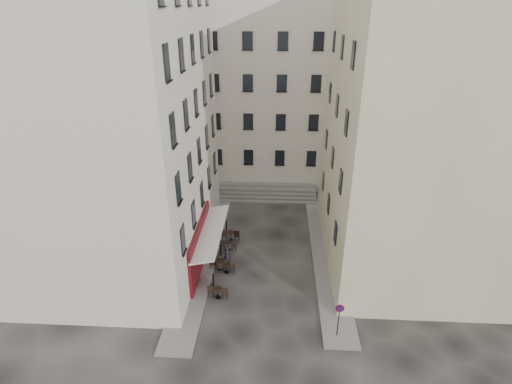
# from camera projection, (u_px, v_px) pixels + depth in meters

# --- Properties ---
(ground) EXTENTS (90.00, 90.00, 0.00)m
(ground) POSITION_uv_depth(u_px,v_px,m) (263.00, 278.00, 27.06)
(ground) COLOR black
(ground) RESTS_ON ground
(sidewalk_left) EXTENTS (2.00, 22.00, 0.12)m
(sidewalk_left) POSITION_uv_depth(u_px,v_px,m) (207.00, 243.00, 30.87)
(sidewalk_left) COLOR slate
(sidewalk_left) RESTS_ON ground
(sidewalk_right) EXTENTS (2.00, 18.00, 0.12)m
(sidewalk_right) POSITION_uv_depth(u_px,v_px,m) (326.00, 254.00, 29.52)
(sidewalk_right) COLOR slate
(sidewalk_right) RESTS_ON ground
(building_left) EXTENTS (12.20, 16.20, 20.60)m
(building_left) POSITION_uv_depth(u_px,v_px,m) (105.00, 115.00, 25.88)
(building_left) COLOR beige
(building_left) RESTS_ON ground
(building_right) EXTENTS (12.20, 14.20, 18.60)m
(building_right) POSITION_uv_depth(u_px,v_px,m) (429.00, 133.00, 25.70)
(building_right) COLOR tan
(building_right) RESTS_ON ground
(building_back) EXTENTS (18.20, 10.20, 18.60)m
(building_back) POSITION_uv_depth(u_px,v_px,m) (262.00, 86.00, 40.26)
(building_back) COLOR beige
(building_back) RESTS_ON ground
(cafe_storefront) EXTENTS (1.74, 7.30, 3.50)m
(cafe_storefront) POSITION_uv_depth(u_px,v_px,m) (201.00, 245.00, 27.38)
(cafe_storefront) COLOR #4A0A0C
(cafe_storefront) RESTS_ON ground
(stone_steps) EXTENTS (9.00, 3.15, 0.80)m
(stone_steps) POSITION_uv_depth(u_px,v_px,m) (268.00, 193.00, 38.24)
(stone_steps) COLOR slate
(stone_steps) RESTS_ON ground
(bollard_near) EXTENTS (0.12, 0.12, 0.98)m
(bollard_near) POSITION_uv_depth(u_px,v_px,m) (213.00, 279.00, 26.10)
(bollard_near) COLOR black
(bollard_near) RESTS_ON ground
(bollard_mid) EXTENTS (0.12, 0.12, 0.98)m
(bollard_mid) POSITION_uv_depth(u_px,v_px,m) (221.00, 250.00, 29.26)
(bollard_mid) COLOR black
(bollard_mid) RESTS_ON ground
(bollard_far) EXTENTS (0.12, 0.12, 0.98)m
(bollard_far) POSITION_uv_depth(u_px,v_px,m) (226.00, 226.00, 32.41)
(bollard_far) COLOR black
(bollard_far) RESTS_ON ground
(no_parking_sign) EXTENTS (0.52, 0.10, 2.28)m
(no_parking_sign) POSITION_uv_depth(u_px,v_px,m) (339.00, 314.00, 21.64)
(no_parking_sign) COLOR black
(no_parking_sign) RESTS_ON ground
(bistro_table_a) EXTENTS (1.29, 0.61, 0.91)m
(bistro_table_a) POSITION_uv_depth(u_px,v_px,m) (218.00, 292.00, 25.07)
(bistro_table_a) COLOR black
(bistro_table_a) RESTS_ON ground
(bistro_table_b) EXTENTS (1.16, 0.54, 0.81)m
(bistro_table_b) POSITION_uv_depth(u_px,v_px,m) (227.00, 268.00, 27.43)
(bistro_table_b) COLOR black
(bistro_table_b) RESTS_ON ground
(bistro_table_c) EXTENTS (1.37, 0.64, 0.96)m
(bistro_table_c) POSITION_uv_depth(u_px,v_px,m) (220.00, 264.00, 27.73)
(bistro_table_c) COLOR black
(bistro_table_c) RESTS_ON ground
(bistro_table_d) EXTENTS (1.21, 0.57, 0.85)m
(bistro_table_d) POSITION_uv_depth(u_px,v_px,m) (228.00, 245.00, 29.98)
(bistro_table_d) COLOR black
(bistro_table_d) RESTS_ON ground
(bistro_table_e) EXTENTS (1.41, 0.66, 0.99)m
(bistro_table_e) POSITION_uv_depth(u_px,v_px,m) (231.00, 235.00, 31.11)
(bistro_table_e) COLOR black
(bistro_table_e) RESTS_ON ground
(pedestrian) EXTENTS (0.62, 0.41, 1.69)m
(pedestrian) POSITION_uv_depth(u_px,v_px,m) (227.00, 257.00, 27.90)
(pedestrian) COLOR black
(pedestrian) RESTS_ON ground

